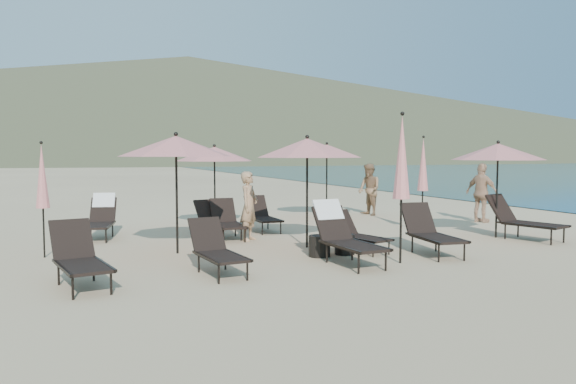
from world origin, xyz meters
name	(u,v)px	position (x,y,z in m)	size (l,w,h in m)	color
ground	(394,255)	(0.00, 0.00, 0.00)	(800.00, 800.00, 0.00)	#D6BA8C
volcanic_headland	(208,110)	(71.37, 302.62, 26.49)	(690.00, 690.00, 55.00)	brown
lounger_0	(79,257)	(-6.06, -0.42, 0.46)	(0.95, 1.81, 0.99)	black
lounger_1	(217,249)	(-3.82, -0.33, 0.43)	(0.76, 1.64, 0.92)	black
lounger_2	(344,234)	(-1.32, -0.31, 0.56)	(0.79, 1.91, 1.16)	black
lounger_3	(358,233)	(-0.46, 0.70, 0.39)	(0.90, 1.55, 0.84)	black
lounger_4	(431,231)	(0.77, -0.16, 0.47)	(0.90, 1.84, 1.01)	black
lounger_5	(523,219)	(4.04, 0.64, 0.50)	(1.16, 1.96, 1.06)	black
lounger_6	(100,217)	(-5.42, 4.76, 0.51)	(0.99, 1.81, 1.07)	black
lounger_7	(217,221)	(-2.76, 3.65, 0.43)	(0.96, 1.68, 0.91)	black
lounger_8	(227,220)	(-2.53, 3.52, 0.44)	(0.72, 1.67, 0.94)	black
lounger_9	(262,215)	(-1.31, 4.42, 0.43)	(0.63, 1.60, 0.92)	black
umbrella_open_0	(176,146)	(-4.08, 1.90, 2.23)	(2.35, 2.35, 2.53)	black
umbrella_open_1	(307,148)	(-1.27, 1.55, 2.20)	(2.32, 2.32, 2.49)	black
umbrella_open_2	(498,152)	(3.67, 1.13, 2.12)	(2.23, 2.23, 2.40)	black
umbrella_open_3	(214,154)	(-2.36, 5.37, 2.07)	(2.17, 2.17, 2.34)	black
umbrella_open_4	(327,151)	(1.54, 6.33, 2.15)	(2.26, 2.26, 2.44)	black
umbrella_closed_0	(402,158)	(-0.34, -0.73, 2.00)	(0.34, 0.34, 2.87)	black
umbrella_closed_1	(423,165)	(2.59, 2.68, 1.78)	(0.30, 0.30, 2.55)	black
umbrella_closed_2	(42,177)	(-6.64, 2.43, 1.62)	(0.27, 0.27, 2.33)	black
side_table_0	(319,246)	(-1.48, 0.45, 0.22)	(0.44, 0.44, 0.43)	black
side_table_1	(345,244)	(-0.89, 0.48, 0.21)	(0.41, 0.41, 0.42)	black
beachgoer_a	(249,206)	(-2.14, 3.00, 0.83)	(0.60, 0.40, 1.66)	#A47D59
beachgoer_b	(369,189)	(3.28, 6.65, 0.87)	(0.85, 0.66, 1.74)	#8C6848
beachgoer_c	(482,193)	(5.47, 3.71, 0.90)	(1.05, 0.44, 1.79)	tan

